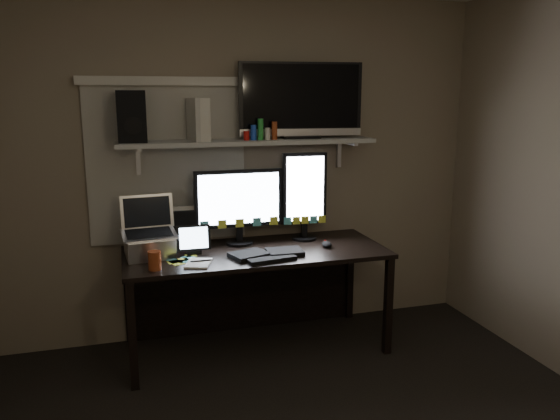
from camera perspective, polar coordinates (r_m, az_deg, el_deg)
name	(u,v)px	position (r m, az deg, el deg)	size (l,w,h in m)	color
back_wall	(243,169)	(4.05, -3.86, 4.30)	(3.60, 3.60, 0.00)	#776655
window_blinds	(168,165)	(3.95, -11.66, 4.62)	(1.10, 0.02, 1.10)	#BDB7A9
desk	(252,269)	(3.97, -2.93, -6.19)	(1.80, 0.75, 0.73)	black
wall_shelf	(248,142)	(3.86, -3.34, 7.14)	(1.80, 0.35, 0.03)	#A3A39E
monitor_landscape	(239,206)	(3.90, -4.32, 0.40)	(0.63, 0.07, 0.56)	black
monitor_portrait	(304,196)	(4.01, 2.58, 1.49)	(0.33, 0.06, 0.66)	black
keyboard	(267,253)	(3.67, -1.37, -4.56)	(0.50, 0.19, 0.03)	black
mouse	(327,244)	(3.89, 4.90, -3.58)	(0.07, 0.11, 0.04)	black
notepad	(198,263)	(3.53, -8.52, -5.53)	(0.15, 0.21, 0.01)	silver
tablet	(193,239)	(3.74, -9.03, -3.05)	(0.23, 0.10, 0.20)	black
file_sorter	(179,227)	(3.90, -10.49, -1.80)	(0.22, 0.10, 0.29)	black
laptop	(149,228)	(3.69, -13.56, -1.88)	(0.35, 0.28, 0.39)	silver
cup	(155,260)	(3.46, -12.96, -5.16)	(0.08, 0.08, 0.12)	maroon
sticky_notes	(185,259)	(3.65, -9.93, -5.03)	(0.32, 0.23, 0.00)	#D3DA3B
tv	(301,101)	(3.97, 2.17, 11.34)	(0.89, 0.16, 0.53)	black
game_console	(198,119)	(3.79, -8.54, 9.34)	(0.07, 0.24, 0.29)	beige
speaker	(132,116)	(3.77, -15.20, 9.42)	(0.18, 0.22, 0.34)	black
bottles	(261,129)	(3.81, -2.05, 8.47)	(0.24, 0.05, 0.15)	#A50F0C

